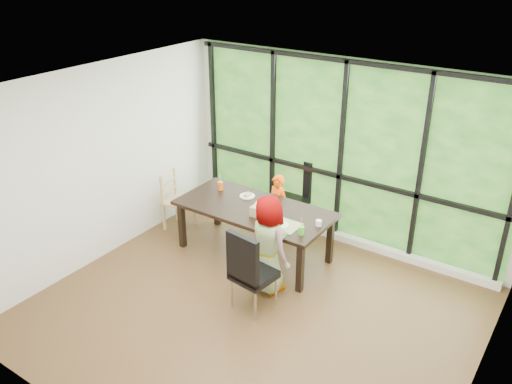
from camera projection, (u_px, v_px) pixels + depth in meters
ground at (254, 311)px, 6.48m from camera, size 5.00×5.00×0.00m
back_wall at (343, 152)px, 7.58m from camera, size 5.00×0.00×5.00m
foliage_backdrop at (342, 153)px, 7.57m from camera, size 4.80×0.02×2.65m
window_mullions at (341, 154)px, 7.54m from camera, size 4.80×0.06×2.65m
window_sill at (334, 234)px, 8.06m from camera, size 4.80×0.12×0.10m
dining_table at (254, 231)px, 7.50m from camera, size 2.27×1.24×0.75m
chair_window_leather at (291, 195)px, 8.19m from camera, size 0.57×0.57×1.08m
chair_interior_leather at (254, 269)px, 6.33m from camera, size 0.51×0.51×1.08m
chair_end_beech at (179, 201)px, 8.19m from camera, size 0.46×0.48×0.90m
child_toddler at (277, 207)px, 7.91m from camera, size 0.41×0.31×1.00m
child_older at (271, 245)px, 6.63m from camera, size 0.74×0.60×1.31m
placemat at (282, 224)px, 6.89m from camera, size 0.47×0.35×0.01m
plate_far at (247, 196)px, 7.65m from camera, size 0.22×0.22×0.01m
plate_near at (280, 225)px, 6.87m from camera, size 0.23×0.23×0.01m
orange_cup at (220, 186)px, 7.84m from camera, size 0.08×0.08×0.12m
green_cup at (301, 231)px, 6.64m from camera, size 0.07×0.07×0.11m
white_mug at (319, 223)px, 6.85m from camera, size 0.08×0.08×0.08m
tissue_box at (258, 211)px, 7.09m from camera, size 0.16×0.16×0.14m
crepe_rolls_far at (247, 194)px, 7.64m from camera, size 0.10×0.12×0.04m
crepe_rolls_near at (280, 223)px, 6.86m from camera, size 0.05×0.12×0.04m
straw_white at (220, 179)px, 7.79m from camera, size 0.01×0.04×0.20m
straw_pink at (302, 224)px, 6.60m from camera, size 0.01×0.04×0.20m
tissue at (258, 203)px, 7.04m from camera, size 0.12×0.12×0.11m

